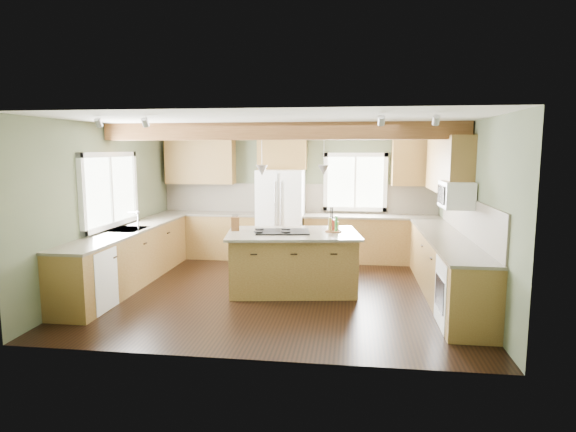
# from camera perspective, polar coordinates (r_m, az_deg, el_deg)

# --- Properties ---
(floor) EXTENTS (5.60, 5.60, 0.00)m
(floor) POSITION_cam_1_polar(r_m,az_deg,el_deg) (7.62, -0.94, -8.86)
(floor) COLOR black
(floor) RESTS_ON ground
(ceiling) EXTENTS (5.60, 5.60, 0.00)m
(ceiling) POSITION_cam_1_polar(r_m,az_deg,el_deg) (7.31, -0.98, 11.06)
(ceiling) COLOR silver
(ceiling) RESTS_ON wall_back
(wall_back) EXTENTS (5.60, 0.00, 5.60)m
(wall_back) POSITION_cam_1_polar(r_m,az_deg,el_deg) (9.81, 1.21, 2.66)
(wall_back) COLOR #49543B
(wall_back) RESTS_ON ground
(wall_left) EXTENTS (0.00, 5.00, 5.00)m
(wall_left) POSITION_cam_1_polar(r_m,az_deg,el_deg) (8.24, -20.60, 1.15)
(wall_left) COLOR #49543B
(wall_left) RESTS_ON ground
(wall_right) EXTENTS (0.00, 5.00, 5.00)m
(wall_right) POSITION_cam_1_polar(r_m,az_deg,el_deg) (7.47, 20.80, 0.48)
(wall_right) COLOR #49543B
(wall_right) RESTS_ON ground
(ceiling_beam) EXTENTS (5.55, 0.26, 0.26)m
(ceiling_beam) POSITION_cam_1_polar(r_m,az_deg,el_deg) (7.40, -0.86, 10.01)
(ceiling_beam) COLOR #593319
(ceiling_beam) RESTS_ON ceiling
(soffit_trim) EXTENTS (5.55, 0.20, 0.10)m
(soffit_trim) POSITION_cam_1_polar(r_m,az_deg,el_deg) (9.68, 1.16, 9.94)
(soffit_trim) COLOR #593319
(soffit_trim) RESTS_ON ceiling
(backsplash_back) EXTENTS (5.58, 0.03, 0.58)m
(backsplash_back) POSITION_cam_1_polar(r_m,az_deg,el_deg) (9.81, 1.19, 2.13)
(backsplash_back) COLOR brown
(backsplash_back) RESTS_ON wall_back
(backsplash_right) EXTENTS (0.03, 3.70, 0.58)m
(backsplash_right) POSITION_cam_1_polar(r_m,az_deg,el_deg) (7.53, 20.57, -0.14)
(backsplash_right) COLOR brown
(backsplash_right) RESTS_ON wall_right
(base_cab_back_left) EXTENTS (2.02, 0.60, 0.88)m
(base_cab_back_left) POSITION_cam_1_polar(r_m,az_deg,el_deg) (10.00, -9.26, -2.32)
(base_cab_back_left) COLOR brown
(base_cab_back_left) RESTS_ON floor
(counter_back_left) EXTENTS (2.06, 0.64, 0.04)m
(counter_back_left) POSITION_cam_1_polar(r_m,az_deg,el_deg) (9.93, -9.32, 0.30)
(counter_back_left) COLOR #494235
(counter_back_left) RESTS_ON base_cab_back_left
(base_cab_back_right) EXTENTS (2.62, 0.60, 0.88)m
(base_cab_back_right) POSITION_cam_1_polar(r_m,az_deg,el_deg) (9.59, 9.89, -2.78)
(base_cab_back_right) COLOR brown
(base_cab_back_right) RESTS_ON floor
(counter_back_right) EXTENTS (2.66, 0.64, 0.04)m
(counter_back_right) POSITION_cam_1_polar(r_m,az_deg,el_deg) (9.51, 9.95, -0.05)
(counter_back_right) COLOR #494235
(counter_back_right) RESTS_ON base_cab_back_right
(base_cab_left) EXTENTS (0.60, 3.70, 0.88)m
(base_cab_left) POSITION_cam_1_polar(r_m,az_deg,el_deg) (8.29, -18.31, -4.74)
(base_cab_left) COLOR brown
(base_cab_left) RESTS_ON floor
(counter_left) EXTENTS (0.64, 3.74, 0.04)m
(counter_left) POSITION_cam_1_polar(r_m,az_deg,el_deg) (8.20, -18.45, -1.61)
(counter_left) COLOR #494235
(counter_left) RESTS_ON base_cab_left
(base_cab_right) EXTENTS (0.60, 3.70, 0.88)m
(base_cab_right) POSITION_cam_1_polar(r_m,az_deg,el_deg) (7.61, 18.19, -5.86)
(base_cab_right) COLOR brown
(base_cab_right) RESTS_ON floor
(counter_right) EXTENTS (0.64, 3.74, 0.04)m
(counter_right) POSITION_cam_1_polar(r_m,az_deg,el_deg) (7.51, 18.34, -2.45)
(counter_right) COLOR #494235
(counter_right) RESTS_ON base_cab_right
(upper_cab_back_left) EXTENTS (1.40, 0.35, 0.90)m
(upper_cab_back_left) POSITION_cam_1_polar(r_m,az_deg,el_deg) (10.02, -10.35, 6.37)
(upper_cab_back_left) COLOR brown
(upper_cab_back_left) RESTS_ON wall_back
(upper_cab_over_fridge) EXTENTS (0.96, 0.35, 0.70)m
(upper_cab_over_fridge) POSITION_cam_1_polar(r_m,az_deg,el_deg) (9.64, -0.68, 7.63)
(upper_cab_over_fridge) COLOR brown
(upper_cab_over_fridge) RESTS_ON wall_back
(upper_cab_right) EXTENTS (0.35, 2.20, 0.90)m
(upper_cab_right) POSITION_cam_1_polar(r_m,az_deg,el_deg) (8.26, 18.42, 5.79)
(upper_cab_right) COLOR brown
(upper_cab_right) RESTS_ON wall_right
(upper_cab_back_corner) EXTENTS (0.90, 0.35, 0.90)m
(upper_cab_back_corner) POSITION_cam_1_polar(r_m,az_deg,el_deg) (9.62, 14.93, 6.17)
(upper_cab_back_corner) COLOR brown
(upper_cab_back_corner) RESTS_ON wall_back
(window_left) EXTENTS (0.04, 1.60, 1.05)m
(window_left) POSITION_cam_1_polar(r_m,az_deg,el_deg) (8.25, -20.40, 2.91)
(window_left) COLOR white
(window_left) RESTS_ON wall_left
(window_back) EXTENTS (1.10, 0.04, 1.00)m
(window_back) POSITION_cam_1_polar(r_m,az_deg,el_deg) (9.72, 7.97, 4.01)
(window_back) COLOR white
(window_back) RESTS_ON wall_back
(sink) EXTENTS (0.50, 0.65, 0.03)m
(sink) POSITION_cam_1_polar(r_m,az_deg,el_deg) (8.20, -18.45, -1.57)
(sink) COLOR #262628
(sink) RESTS_ON counter_left
(faucet) EXTENTS (0.02, 0.02, 0.28)m
(faucet) POSITION_cam_1_polar(r_m,az_deg,el_deg) (8.10, -17.35, -0.60)
(faucet) COLOR #B2B2B7
(faucet) RESTS_ON sink
(dishwasher) EXTENTS (0.60, 0.60, 0.84)m
(dishwasher) POSITION_cam_1_polar(r_m,az_deg,el_deg) (7.17, -22.77, -6.99)
(dishwasher) COLOR white
(dishwasher) RESTS_ON floor
(oven) EXTENTS (0.60, 0.72, 0.84)m
(oven) POSITION_cam_1_polar(r_m,az_deg,el_deg) (6.38, 20.23, -8.69)
(oven) COLOR white
(oven) RESTS_ON floor
(microwave) EXTENTS (0.40, 0.70, 0.38)m
(microwave) POSITION_cam_1_polar(r_m,az_deg,el_deg) (7.35, 19.31, 2.40)
(microwave) COLOR white
(microwave) RESTS_ON wall_right
(pendant_left) EXTENTS (0.18, 0.18, 0.16)m
(pendant_left) POSITION_cam_1_polar(r_m,az_deg,el_deg) (7.38, -3.11, 5.43)
(pendant_left) COLOR #B2B2B7
(pendant_left) RESTS_ON ceiling
(pendant_right) EXTENTS (0.18, 0.18, 0.16)m
(pendant_right) POSITION_cam_1_polar(r_m,az_deg,el_deg) (7.40, 4.26, 5.42)
(pendant_right) COLOR #B2B2B7
(pendant_right) RESTS_ON ceiling
(refrigerator) EXTENTS (0.90, 0.74, 1.80)m
(refrigerator) POSITION_cam_1_polar(r_m,az_deg,el_deg) (9.52, -0.85, 0.08)
(refrigerator) COLOR white
(refrigerator) RESTS_ON floor
(island) EXTENTS (2.04, 1.43, 0.88)m
(island) POSITION_cam_1_polar(r_m,az_deg,el_deg) (7.58, 0.56, -5.51)
(island) COLOR brown
(island) RESTS_ON floor
(island_top) EXTENTS (2.19, 1.57, 0.04)m
(island_top) POSITION_cam_1_polar(r_m,az_deg,el_deg) (7.48, 0.57, -2.08)
(island_top) COLOR #494235
(island_top) RESTS_ON island
(cooktop) EXTENTS (0.89, 0.66, 0.02)m
(cooktop) POSITION_cam_1_polar(r_m,az_deg,el_deg) (7.47, -0.64, -1.86)
(cooktop) COLOR black
(cooktop) RESTS_ON island_top
(knife_block) EXTENTS (0.15, 0.13, 0.22)m
(knife_block) POSITION_cam_1_polar(r_m,az_deg,el_deg) (7.65, -6.29, -0.94)
(knife_block) COLOR brown
(knife_block) RESTS_ON island_top
(utensil_crock) EXTENTS (0.14, 0.14, 0.15)m
(utensil_crock) POSITION_cam_1_polar(r_m,az_deg,el_deg) (7.98, 5.18, -0.79)
(utensil_crock) COLOR #403A33
(utensil_crock) RESTS_ON island_top
(bottle_tray) EXTENTS (0.35, 0.35, 0.24)m
(bottle_tray) POSITION_cam_1_polar(r_m,az_deg,el_deg) (7.54, 5.41, -0.96)
(bottle_tray) COLOR brown
(bottle_tray) RESTS_ON island_top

